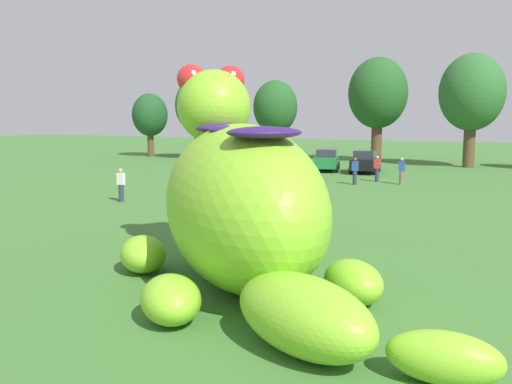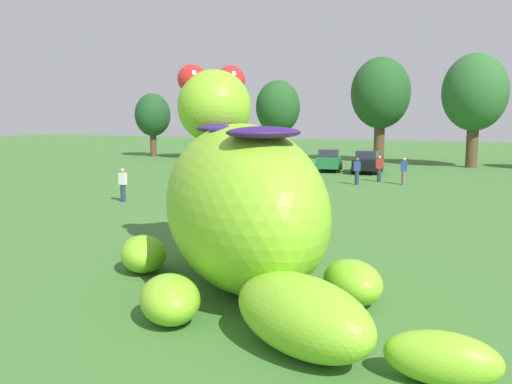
# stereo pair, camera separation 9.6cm
# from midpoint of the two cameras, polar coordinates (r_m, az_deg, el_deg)

# --- Properties ---
(ground_plane) EXTENTS (160.00, 160.00, 0.00)m
(ground_plane) POSITION_cam_midpoint_polar(r_m,az_deg,el_deg) (15.70, -2.10, -8.60)
(ground_plane) COLOR #427533
(giant_inflatable_creature) EXTENTS (10.40, 9.22, 5.98)m
(giant_inflatable_creature) POSITION_cam_midpoint_polar(r_m,az_deg,el_deg) (14.40, -1.55, -1.19)
(giant_inflatable_creature) COLOR #8CD12D
(giant_inflatable_creature) RESTS_ON ground
(car_orange) EXTENTS (2.04, 4.15, 1.72)m
(car_orange) POSITION_cam_midpoint_polar(r_m,az_deg,el_deg) (46.01, -1.87, 3.52)
(car_orange) COLOR orange
(car_orange) RESTS_ON ground
(car_blue) EXTENTS (2.05, 4.16, 1.72)m
(car_blue) POSITION_cam_midpoint_polar(r_m,az_deg,el_deg) (45.35, 2.71, 3.45)
(car_blue) COLOR #2347B7
(car_blue) RESTS_ON ground
(car_green) EXTENTS (2.47, 4.34, 1.72)m
(car_green) POSITION_cam_midpoint_polar(r_m,az_deg,el_deg) (44.17, 7.14, 3.27)
(car_green) COLOR #1E7238
(car_green) RESTS_ON ground
(car_black) EXTENTS (2.03, 4.15, 1.72)m
(car_black) POSITION_cam_midpoint_polar(r_m,az_deg,el_deg) (43.15, 11.01, 3.07)
(car_black) COLOR black
(car_black) RESTS_ON ground
(tree_far_left) EXTENTS (3.67, 3.67, 6.51)m
(tree_far_left) POSITION_cam_midpoint_polar(r_m,az_deg,el_deg) (59.51, -10.81, 7.68)
(tree_far_left) COLOR brown
(tree_far_left) RESTS_ON ground
(tree_left) EXTENTS (4.46, 4.46, 7.91)m
(tree_left) POSITION_cam_midpoint_polar(r_m,az_deg,el_deg) (55.44, -5.99, 8.71)
(tree_left) COLOR brown
(tree_left) RESTS_ON ground
(tree_mid_left) EXTENTS (4.32, 4.32, 7.67)m
(tree_mid_left) POSITION_cam_midpoint_polar(r_m,az_deg,el_deg) (55.32, 1.93, 8.59)
(tree_mid_left) COLOR brown
(tree_mid_left) RESTS_ON ground
(tree_centre_left) EXTENTS (5.37, 5.37, 9.54)m
(tree_centre_left) POSITION_cam_midpoint_polar(r_m,az_deg,el_deg) (52.92, 12.27, 9.76)
(tree_centre_left) COLOR brown
(tree_centre_left) RESTS_ON ground
(tree_centre) EXTENTS (5.27, 5.27, 9.35)m
(tree_centre) POSITION_cam_midpoint_polar(r_m,az_deg,el_deg) (49.83, 21.09, 9.39)
(tree_centre) COLOR brown
(tree_centre) RESTS_ON ground
(spectator_near_inflatable) EXTENTS (0.38, 0.26, 1.71)m
(spectator_near_inflatable) POSITION_cam_midpoint_polar(r_m,az_deg,el_deg) (35.83, 9.98, 2.09)
(spectator_near_inflatable) COLOR #2D334C
(spectator_near_inflatable) RESTS_ON ground
(spectator_mid_field) EXTENTS (0.38, 0.26, 1.71)m
(spectator_mid_field) POSITION_cam_midpoint_polar(r_m,az_deg,el_deg) (37.72, 12.17, 2.33)
(spectator_mid_field) COLOR #2D334C
(spectator_mid_field) RESTS_ON ground
(spectator_by_cars) EXTENTS (0.38, 0.26, 1.71)m
(spectator_by_cars) POSITION_cam_midpoint_polar(r_m,az_deg,el_deg) (29.30, -13.69, 0.68)
(spectator_by_cars) COLOR #2D334C
(spectator_by_cars) RESTS_ON ground
(spectator_wandering) EXTENTS (0.38, 0.26, 1.71)m
(spectator_wandering) POSITION_cam_midpoint_polar(r_m,az_deg,el_deg) (36.48, 14.55, 2.06)
(spectator_wandering) COLOR #726656
(spectator_wandering) RESTS_ON ground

